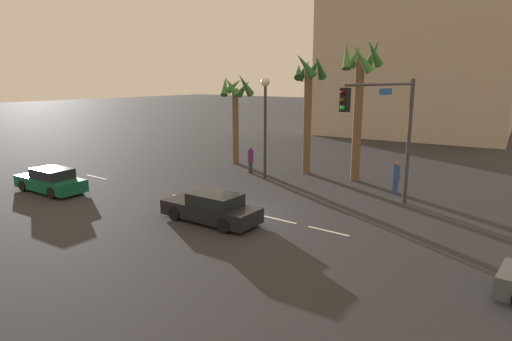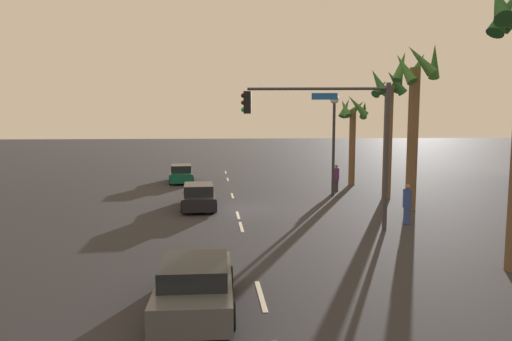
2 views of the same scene
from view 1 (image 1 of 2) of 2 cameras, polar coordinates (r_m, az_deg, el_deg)
name	(u,v)px [view 1 (image 1 of 2)]	position (r m, az deg, el deg)	size (l,w,h in m)	color
ground_plane	(249,213)	(20.99, -0.93, -5.60)	(220.00, 220.00, 0.00)	#28282D
lane_stripe_0	(55,167)	(34.74, -25.09, 0.39)	(2.11, 0.14, 0.01)	silver
lane_stripe_1	(96,177)	(30.26, -20.35, -0.81)	(2.20, 0.14, 0.01)	silver
lane_stripe_2	(186,198)	(23.80, -9.25, -3.59)	(2.05, 0.14, 0.01)	silver
lane_stripe_3	(279,220)	(20.01, 3.07, -6.49)	(1.86, 0.14, 0.01)	silver
lane_stripe_4	(328,231)	(18.80, 9.55, -7.90)	(1.95, 0.14, 0.01)	silver
car_0	(51,181)	(27.23, -25.48, -1.25)	(4.71, 2.05, 1.39)	#0F5138
car_1	(212,208)	(19.67, -5.89, -4.98)	(4.74, 1.99, 1.34)	black
traffic_signal	(390,122)	(21.17, 17.24, 6.15)	(1.06, 6.32, 6.36)	#38383D
streetlamp	(265,109)	(27.40, 1.23, 8.13)	(0.56, 0.56, 6.42)	#2D2D33
pedestrian_0	(250,159)	(29.45, -0.74, 1.54)	(0.46, 0.46, 1.86)	#333338
pedestrian_1	(396,177)	(25.32, 18.00, -0.83)	(0.50, 0.50, 1.86)	#2D478C
palm_tree_0	(360,87)	(27.36, 13.59, 10.68)	(2.56, 2.76, 8.74)	brown
palm_tree_2	(236,100)	(32.42, -2.65, 9.30)	(2.45, 2.40, 6.80)	brown
palm_tree_3	(308,93)	(29.14, 6.88, 10.08)	(2.26, 2.42, 8.04)	brown
building_0	(420,43)	(53.44, 20.83, 15.46)	(19.38, 14.59, 20.37)	#B2A38E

